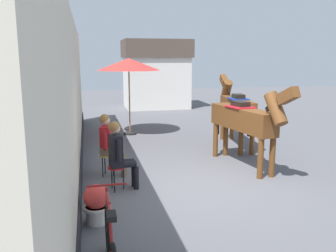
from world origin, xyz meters
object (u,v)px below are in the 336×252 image
at_px(cafe_parasol, 129,65).
at_px(seated_visitor_far, 109,142).
at_px(saddled_horse_near, 245,120).
at_px(seated_visitor_near, 119,152).
at_px(saddled_horse_far, 236,107).
at_px(flower_planter_near, 96,203).
at_px(leaning_bicycle, 111,248).

bearing_deg(cafe_parasol, seated_visitor_far, -102.66).
relative_size(seated_visitor_far, saddled_horse_near, 0.47).
bearing_deg(cafe_parasol, seated_visitor_near, -99.06).
relative_size(saddled_horse_far, flower_planter_near, 4.67).
bearing_deg(saddled_horse_near, saddled_horse_far, 72.58).
bearing_deg(saddled_horse_far, seated_visitor_near, -141.46).
bearing_deg(seated_visitor_near, saddled_horse_near, 15.76).
distance_m(seated_visitor_near, saddled_horse_near, 3.19).
relative_size(seated_visitor_far, leaning_bicycle, 0.79).
distance_m(saddled_horse_near, leaning_bicycle, 5.18).
relative_size(saddled_horse_near, cafe_parasol, 1.15).
relative_size(seated_visitor_near, seated_visitor_far, 1.00).
distance_m(saddled_horse_near, flower_planter_near, 4.29).
bearing_deg(leaning_bicycle, cafe_parasol, 81.59).
relative_size(seated_visitor_near, cafe_parasol, 0.54).
xyz_separation_m(seated_visitor_near, saddled_horse_near, (3.05, 0.86, 0.38)).
bearing_deg(seated_visitor_far, flower_planter_near, -98.79).
relative_size(seated_visitor_near, saddled_horse_far, 0.46).
height_order(seated_visitor_far, flower_planter_near, seated_visitor_far).
height_order(seated_visitor_near, flower_planter_near, seated_visitor_near).
bearing_deg(seated_visitor_far, saddled_horse_near, -1.13).
bearing_deg(saddled_horse_near, seated_visitor_far, 178.87).
distance_m(seated_visitor_near, seated_visitor_far, 0.93).
height_order(saddled_horse_near, saddled_horse_far, same).
bearing_deg(flower_planter_near, saddled_horse_far, 46.04).
xyz_separation_m(seated_visitor_near, seated_visitor_far, (-0.13, 0.92, 0.00)).
bearing_deg(leaning_bicycle, seated_visitor_near, 82.75).
xyz_separation_m(saddled_horse_near, flower_planter_near, (-3.54, -2.26, -0.82)).
xyz_separation_m(saddled_horse_far, cafe_parasol, (-2.87, 2.30, 1.20)).
height_order(seated_visitor_far, leaning_bicycle, seated_visitor_far).
xyz_separation_m(saddled_horse_near, leaning_bicycle, (-3.42, -3.81, -0.76)).
xyz_separation_m(seated_visitor_near, leaning_bicycle, (-0.37, -2.94, -0.38)).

